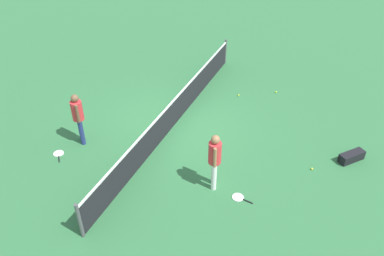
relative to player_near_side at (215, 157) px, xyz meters
The scene contains 10 objects.
ground_plane 3.28m from the player_near_side, 45.49° to the left, with size 40.00×40.00×0.00m, color #2D6B3D.
court_net 3.16m from the player_near_side, 45.49° to the left, with size 10.09×0.09×1.07m.
player_near_side is the anchor object (origin of this frame).
player_far_side 4.45m from the player_near_side, 87.23° to the left, with size 0.48×0.48×1.70m.
tennis_racket_near_player 1.27m from the player_near_side, 101.66° to the right, with size 0.36×0.60×0.03m.
tennis_racket_far_player 4.89m from the player_near_side, 97.16° to the left, with size 0.55×0.52×0.03m.
tennis_ball_near_player 4.97m from the player_near_side, ahead, with size 0.07×0.07×0.07m, color #C6E033.
tennis_ball_by_net 3.08m from the player_near_side, 53.59° to the right, with size 0.07×0.07×0.07m, color #C6E033.
tennis_ball_midcourt 5.69m from the player_near_side, ahead, with size 0.07×0.07×0.07m, color #C6E033.
equipment_bag 4.28m from the player_near_side, 51.98° to the right, with size 0.79×0.73×0.28m.
Camera 1 is at (-9.46, -4.75, 7.46)m, focal length 36.35 mm.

